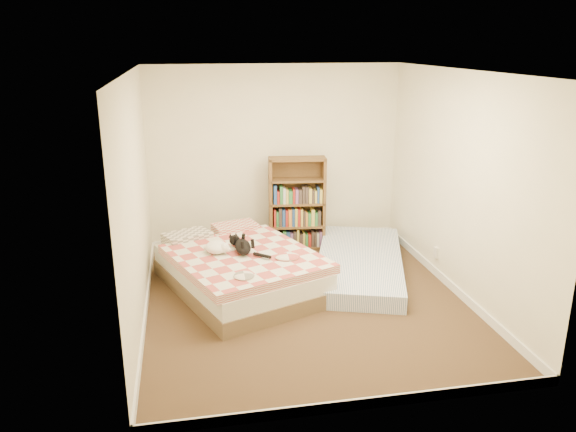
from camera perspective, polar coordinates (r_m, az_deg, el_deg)
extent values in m
cube|color=#3F2C1B|center=(6.38, 1.76, -8.55)|extent=(3.50, 4.00, 0.01)
cube|color=white|center=(5.74, 2.00, 14.49)|extent=(3.50, 4.00, 0.01)
cube|color=white|center=(7.85, -1.30, 6.09)|extent=(3.50, 0.01, 2.50)
cube|color=white|center=(4.11, 7.94, -4.80)|extent=(3.50, 0.01, 2.50)
cube|color=white|center=(5.83, -15.18, 1.45)|extent=(0.01, 4.00, 2.50)
cube|color=white|center=(6.54, 17.04, 3.00)|extent=(0.01, 4.00, 2.50)
cube|color=white|center=(8.17, -1.23, -2.21)|extent=(3.50, 0.02, 0.10)
cube|color=white|center=(4.70, 7.26, -18.42)|extent=(3.50, 0.02, 0.10)
cube|color=white|center=(6.25, -14.21, -9.18)|extent=(0.02, 4.00, 0.10)
cube|color=white|center=(6.92, 16.09, -6.67)|extent=(0.02, 4.00, 0.10)
cube|color=white|center=(7.15, 14.81, -3.59)|extent=(0.03, 0.09, 0.13)
cube|color=brown|center=(6.65, -4.92, -6.64)|extent=(2.02, 2.36, 0.18)
cube|color=silver|center=(6.57, -4.96, -5.13)|extent=(1.98, 2.32, 0.20)
cube|color=#BD4D46|center=(6.52, -4.99, -3.92)|extent=(1.96, 2.05, 0.10)
cube|color=slate|center=(7.19, -8.23, -1.71)|extent=(0.64, 0.52, 0.15)
cube|color=#BD4D46|center=(7.24, -3.02, -1.41)|extent=(0.64, 0.52, 0.15)
cube|color=#543B1C|center=(7.67, -1.76, 1.14)|extent=(0.07, 0.26, 1.29)
cube|color=#543B1C|center=(7.81, 3.56, 1.42)|extent=(0.07, 0.26, 1.29)
cube|color=#543B1C|center=(7.84, 0.75, 1.52)|extent=(0.77, 0.10, 1.29)
cube|color=#543B1C|center=(7.93, 0.90, -3.06)|extent=(0.79, 0.33, 0.03)
cube|color=#543B1C|center=(7.73, 0.92, 1.34)|extent=(0.79, 0.33, 0.03)
cube|color=#543B1C|center=(7.58, 0.94, 5.81)|extent=(0.79, 0.33, 0.03)
cube|color=#6E88B7|center=(7.15, 7.29, -4.81)|extent=(1.69, 2.49, 0.21)
ellipsoid|color=black|center=(6.42, -4.61, -3.12)|extent=(0.30, 0.45, 0.13)
sphere|color=black|center=(6.62, -4.82, -2.37)|extent=(0.16, 0.16, 0.13)
cone|color=black|center=(6.64, -5.18, -1.86)|extent=(0.05, 0.05, 0.05)
cone|color=black|center=(6.64, -4.55, -1.82)|extent=(0.05, 0.05, 0.05)
cylinder|color=black|center=(6.19, -3.36, -4.24)|extent=(0.11, 0.23, 0.05)
ellipsoid|color=white|center=(6.44, -7.27, -3.15)|extent=(0.28, 0.31, 0.14)
sphere|color=white|center=(6.36, -6.52, -3.25)|extent=(0.12, 0.12, 0.11)
sphere|color=white|center=(6.33, -6.14, -3.45)|extent=(0.05, 0.05, 0.05)
sphere|color=white|center=(6.49, -8.30, -3.18)|extent=(0.07, 0.07, 0.06)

